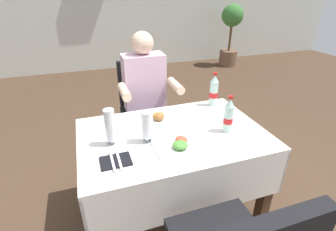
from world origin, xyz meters
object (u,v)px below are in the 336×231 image
at_px(seated_diner_far, 146,96).
at_px(main_dining_table, 173,153).
at_px(cola_bottle_secondary, 214,91).
at_px(napkin_cutlery_set, 116,161).
at_px(beer_glass_middle, 147,126).
at_px(plate_far_diner, 159,118).
at_px(cola_bottle_primary, 228,116).
at_px(beer_glass_left, 110,127).
at_px(plate_near_camera, 176,145).
at_px(potted_plant_corner, 231,31).
at_px(chair_far_diner_seat, 145,107).

bearing_deg(seated_diner_far, main_dining_table, -89.29).
bearing_deg(cola_bottle_secondary, napkin_cutlery_set, -149.82).
height_order(main_dining_table, beer_glass_middle, beer_glass_middle).
height_order(plate_far_diner, cola_bottle_primary, cola_bottle_primary).
distance_m(cola_bottle_secondary, napkin_cutlery_set, 1.00).
relative_size(main_dining_table, beer_glass_left, 5.14).
distance_m(seated_diner_far, plate_near_camera, 0.85).
height_order(main_dining_table, beer_glass_left, beer_glass_left).
relative_size(beer_glass_middle, potted_plant_corner, 0.16).
relative_size(chair_far_diner_seat, potted_plant_corner, 0.77).
bearing_deg(cola_bottle_secondary, plate_near_camera, -136.19).
bearing_deg(beer_glass_middle, seated_diner_far, 76.67).
relative_size(plate_near_camera, potted_plant_corner, 0.18).
bearing_deg(beer_glass_middle, potted_plant_corner, 52.38).
xyz_separation_m(cola_bottle_primary, cola_bottle_secondary, (0.10, 0.40, 0.01)).
bearing_deg(plate_far_diner, seated_diner_far, 86.48).
xyz_separation_m(plate_near_camera, napkin_cutlery_set, (-0.37, -0.03, -0.01)).
bearing_deg(napkin_cutlery_set, main_dining_table, 25.20).
height_order(seated_diner_far, plate_far_diner, seated_diner_far).
bearing_deg(napkin_cutlery_set, cola_bottle_primary, 7.43).
xyz_separation_m(beer_glass_left, beer_glass_middle, (0.21, -0.04, -0.01)).
height_order(chair_far_diner_seat, potted_plant_corner, potted_plant_corner).
bearing_deg(cola_bottle_primary, napkin_cutlery_set, -172.57).
xyz_separation_m(seated_diner_far, napkin_cutlery_set, (-0.39, -0.88, 0.01)).
distance_m(chair_far_diner_seat, plate_near_camera, 0.98).
bearing_deg(main_dining_table, potted_plant_corner, 53.89).
xyz_separation_m(plate_near_camera, cola_bottle_secondary, (0.49, 0.47, 0.10)).
height_order(beer_glass_left, napkin_cutlery_set, beer_glass_left).
bearing_deg(potted_plant_corner, beer_glass_middle, -127.62).
relative_size(plate_near_camera, beer_glass_middle, 1.11).
relative_size(seated_diner_far, beer_glass_middle, 6.07).
distance_m(main_dining_table, plate_far_diner, 0.27).
height_order(plate_far_diner, beer_glass_left, beer_glass_left).
bearing_deg(beer_glass_left, napkin_cutlery_set, -91.56).
height_order(beer_glass_middle, potted_plant_corner, potted_plant_corner).
bearing_deg(cola_bottle_primary, potted_plant_corner, 58.47).
relative_size(chair_far_diner_seat, plate_far_diner, 4.14).
bearing_deg(main_dining_table, seated_diner_far, 90.71).
distance_m(plate_near_camera, beer_glass_middle, 0.21).
bearing_deg(beer_glass_left, beer_glass_middle, -10.76).
distance_m(plate_near_camera, cola_bottle_secondary, 0.69).
bearing_deg(chair_far_diner_seat, seated_diner_far, -94.47).
xyz_separation_m(chair_far_diner_seat, beer_glass_left, (-0.40, -0.81, 0.29)).
bearing_deg(plate_far_diner, napkin_cutlery_set, -133.61).
distance_m(chair_far_diner_seat, napkin_cutlery_set, 1.08).
distance_m(plate_far_diner, cola_bottle_primary, 0.49).
bearing_deg(plate_near_camera, potted_plant_corner, 54.73).
bearing_deg(cola_bottle_primary, beer_glass_left, 173.75).
bearing_deg(beer_glass_left, main_dining_table, 1.37).
xyz_separation_m(plate_far_diner, beer_glass_left, (-0.36, -0.20, 0.10)).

